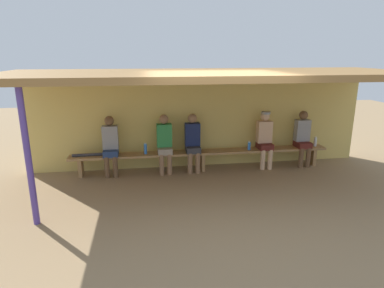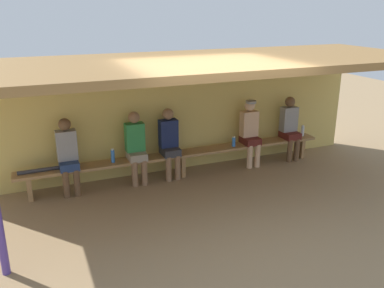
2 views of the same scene
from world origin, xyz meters
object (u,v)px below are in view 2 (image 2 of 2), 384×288
at_px(water_bottle_clear, 234,142).
at_px(player_with_sunglasses, 250,130).
at_px(player_middle, 290,126).
at_px(water_bottle_blue, 113,156).
at_px(water_bottle_orange, 303,131).
at_px(player_near_post, 169,141).
at_px(bench, 181,156).
at_px(baseball_bat, 41,170).
at_px(player_in_red, 136,145).
at_px(player_rightmost, 68,153).

bearing_deg(water_bottle_clear, player_with_sunglasses, 6.50).
distance_m(player_middle, water_bottle_blue, 3.77).
height_order(player_middle, water_bottle_orange, player_middle).
bearing_deg(player_middle, player_near_post, 180.00).
relative_size(bench, player_middle, 4.49).
distance_m(bench, player_middle, 2.48).
bearing_deg(player_middle, baseball_bat, -179.96).
height_order(water_bottle_orange, water_bottle_blue, water_bottle_blue).
bearing_deg(player_in_red, water_bottle_blue, -177.48).
height_order(player_near_post, player_in_red, same).
bearing_deg(player_near_post, bench, -0.78).
bearing_deg(water_bottle_blue, player_with_sunglasses, 0.40).
xyz_separation_m(bench, player_rightmost, (-2.07, 0.00, 0.34)).
bearing_deg(water_bottle_orange, water_bottle_blue, -179.64).
xyz_separation_m(player_in_red, water_bottle_orange, (3.68, 0.01, -0.16)).
distance_m(player_with_sunglasses, player_in_red, 2.38).
bearing_deg(player_rightmost, baseball_bat, -179.62).
distance_m(player_in_red, baseball_bat, 1.67).
relative_size(player_near_post, player_middle, 1.00).
distance_m(water_bottle_orange, baseball_bat, 5.34).
height_order(bench, water_bottle_blue, water_bottle_blue).
relative_size(water_bottle_clear, baseball_bat, 0.27).
height_order(player_near_post, baseball_bat, player_near_post).
bearing_deg(player_middle, player_rightmost, 180.00).
bearing_deg(player_rightmost, water_bottle_blue, -1.44).
relative_size(player_rightmost, water_bottle_orange, 5.61).
bearing_deg(baseball_bat, water_bottle_clear, -1.92).
xyz_separation_m(bench, player_in_red, (-0.87, 0.00, 0.34)).
height_order(player_near_post, water_bottle_blue, player_near_post).
height_order(player_with_sunglasses, player_rightmost, player_with_sunglasses).
distance_m(bench, player_in_red, 0.94).
relative_size(water_bottle_blue, baseball_bat, 0.34).
bearing_deg(player_middle, water_bottle_orange, 1.10).
bearing_deg(water_bottle_clear, water_bottle_blue, 179.41).
distance_m(player_with_sunglasses, player_near_post, 1.73).
bearing_deg(player_near_post, water_bottle_orange, 0.12).
bearing_deg(player_middle, water_bottle_clear, -178.13).
relative_size(water_bottle_orange, water_bottle_blue, 0.92).
distance_m(player_with_sunglasses, water_bottle_orange, 1.31).
bearing_deg(player_in_red, player_middle, 0.00).
bearing_deg(player_with_sunglasses, water_bottle_clear, -173.50).
bearing_deg(player_near_post, player_middle, 0.00).
height_order(player_rightmost, water_bottle_blue, player_rightmost).
bearing_deg(player_rightmost, bench, -0.09).
bearing_deg(water_bottle_orange, baseball_bat, -179.90).
distance_m(player_near_post, water_bottle_blue, 1.09).
xyz_separation_m(player_with_sunglasses, player_rightmost, (-3.57, -0.00, -0.02)).
xyz_separation_m(bench, water_bottle_clear, (1.11, -0.04, 0.17)).
bearing_deg(player_with_sunglasses, baseball_bat, -179.95).
height_order(player_in_red, water_bottle_clear, player_in_red).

